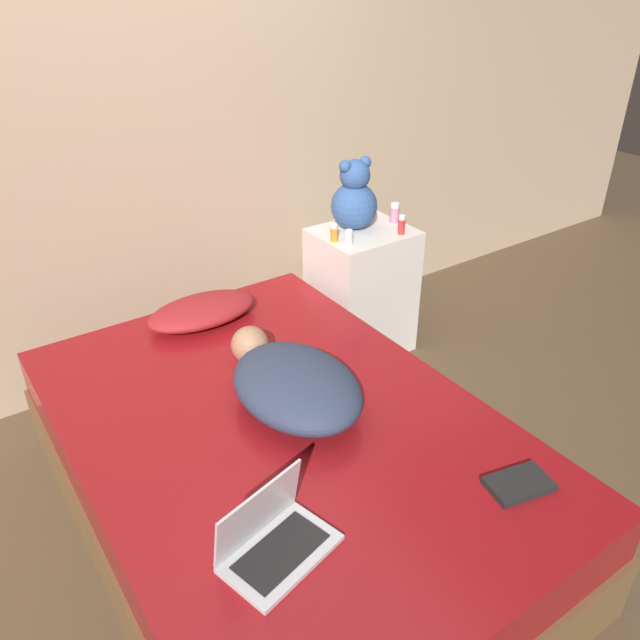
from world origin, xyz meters
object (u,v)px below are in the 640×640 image
(teddy_bear, at_px, (354,199))
(bottle_red, at_px, (402,225))
(bottle_clear, at_px, (349,237))
(bottle_pink, at_px, (395,213))
(person_lying, at_px, (293,382))
(book, at_px, (519,484))
(pillow, at_px, (202,311))
(laptop, at_px, (273,538))
(bottle_orange, at_px, (334,233))

(teddy_bear, bearing_deg, bottle_red, -53.04)
(bottle_clear, distance_m, bottle_red, 0.30)
(bottle_pink, bearing_deg, person_lying, -146.15)
(book, bearing_deg, pillow, 103.61)
(person_lying, xyz_separation_m, laptop, (-0.42, -0.54, -0.04))
(laptop, relative_size, book, 1.60)
(bottle_pink, relative_size, book, 0.47)
(person_lying, bearing_deg, bottle_red, 30.77)
(book, bearing_deg, bottle_pink, 63.29)
(person_lying, xyz_separation_m, bottle_clear, (0.74, 0.65, 0.18))
(laptop, height_order, bottle_clear, bottle_clear)
(bottle_pink, bearing_deg, bottle_red, -117.94)
(pillow, relative_size, teddy_bear, 1.40)
(laptop, height_order, bottle_orange, bottle_orange)
(laptop, relative_size, teddy_bear, 0.99)
(pillow, relative_size, person_lying, 0.70)
(teddy_bear, bearing_deg, bottle_clear, -133.77)
(person_lying, xyz_separation_m, bottle_pink, (1.11, 0.75, 0.19))
(person_lying, distance_m, bottle_pink, 1.35)
(bottle_red, bearing_deg, teddy_bear, 126.96)
(bottle_red, xyz_separation_m, book, (-0.69, -1.38, -0.27))
(bottle_red, bearing_deg, bottle_orange, 161.10)
(teddy_bear, xyz_separation_m, book, (-0.54, -1.58, -0.38))
(laptop, bearing_deg, bottle_orange, 33.97)
(laptop, bearing_deg, book, -31.50)
(pillow, relative_size, bottle_clear, 7.07)
(pillow, bearing_deg, bottle_clear, -6.97)
(pillow, xyz_separation_m, teddy_bear, (0.91, 0.06, 0.34))
(teddy_bear, bearing_deg, book, -108.81)
(person_lying, xyz_separation_m, book, (0.35, -0.77, -0.08))
(bottle_red, distance_m, bottle_pink, 0.16)
(bottle_orange, bearing_deg, bottle_pink, 3.99)
(laptop, relative_size, bottle_orange, 4.00)
(bottle_pink, bearing_deg, bottle_clear, -165.83)
(pillow, distance_m, laptop, 1.35)
(teddy_bear, relative_size, bottle_red, 3.70)
(bottle_red, relative_size, bottle_pink, 0.94)
(pillow, height_order, laptop, laptop)
(bottle_pink, bearing_deg, book, -116.71)
(bottle_orange, bearing_deg, bottle_red, -18.90)
(bottle_red, height_order, bottle_orange, bottle_red)
(laptop, xyz_separation_m, teddy_bear, (1.30, 1.34, 0.34))
(teddy_bear, bearing_deg, person_lying, -137.78)
(bottle_pink, distance_m, book, 1.72)
(laptop, height_order, book, laptop)
(pillow, distance_m, bottle_pink, 1.16)
(laptop, distance_m, bottle_red, 1.86)
(bottle_clear, bearing_deg, laptop, -134.08)
(person_lying, bearing_deg, laptop, -126.87)
(pillow, bearing_deg, person_lying, -88.45)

